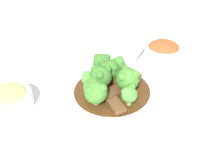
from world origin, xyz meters
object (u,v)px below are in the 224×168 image
object	(u,v)px
beef_strip_0	(114,93)
beef_strip_1	(114,103)
broccoli_floret_0	(92,87)
side_bowl_kimchi	(163,51)
broccoli_floret_4	(102,63)
broccoli_floret_5	(129,94)
broccoli_floret_8	(119,63)
serving_spoon	(127,68)
broccoli_floret_6	(128,79)
broccoli_floret_7	(101,76)
side_bowl_appetizer	(8,98)
broccoli_floret_3	(96,92)
main_plate	(112,92)
broccoli_floret_2	(110,69)
beef_strip_2	(126,78)
broccoli_floret_1	(89,79)

from	to	relation	value
beef_strip_0	beef_strip_1	size ratio (longest dim) A/B	0.83
broccoli_floret_0	side_bowl_kimchi	bearing A→B (deg)	178.98
broccoli_floret_4	beef_strip_0	bearing A→B (deg)	63.55
beef_strip_0	broccoli_floret_4	distance (m)	0.09
broccoli_floret_5	broccoli_floret_8	xyz separation A→B (m)	(-0.07, -0.10, 0.00)
side_bowl_kimchi	serving_spoon	bearing A→B (deg)	-7.21
broccoli_floret_0	broccoli_floret_4	distance (m)	0.09
side_bowl_kimchi	broccoli_floret_6	bearing A→B (deg)	11.40
broccoli_floret_7	side_bowl_appetizer	size ratio (longest dim) A/B	0.57
beef_strip_0	side_bowl_kimchi	xyz separation A→B (m)	(-0.24, -0.03, 0.00)
broccoli_floret_3	broccoli_floret_4	distance (m)	0.11
side_bowl_appetizer	broccoli_floret_6	bearing A→B (deg)	139.86
main_plate	broccoli_floret_7	size ratio (longest dim) A/B	4.83
broccoli_floret_6	side_bowl_appetizer	world-z (taller)	broccoli_floret_6
main_plate	broccoli_floret_0	bearing A→B (deg)	-16.98
broccoli_floret_8	side_bowl_appetizer	bearing A→B (deg)	-23.46
beef_strip_1	serving_spoon	bearing A→B (deg)	-150.68
broccoli_floret_0	broccoli_floret_7	distance (m)	0.04
broccoli_floret_8	beef_strip_1	bearing A→B (deg)	37.96
broccoli_floret_2	broccoli_floret_3	distance (m)	0.10
broccoli_floret_8	side_bowl_kimchi	world-z (taller)	broccoli_floret_8
beef_strip_2	broccoli_floret_6	world-z (taller)	broccoli_floret_6
broccoli_floret_0	broccoli_floret_3	bearing A→B (deg)	65.66
broccoli_floret_6	serving_spoon	world-z (taller)	broccoli_floret_6
beef_strip_1	broccoli_floret_2	bearing A→B (deg)	-131.24
broccoli_floret_3	broccoli_floret_5	bearing A→B (deg)	129.33
beef_strip_0	side_bowl_appetizer	xyz separation A→B (m)	(0.18, -0.16, -0.00)
broccoli_floret_6	serving_spoon	bearing A→B (deg)	-139.20
broccoli_floret_2	side_bowl_appetizer	size ratio (longest dim) A/B	0.48
broccoli_floret_0	serving_spoon	size ratio (longest dim) A/B	0.20
broccoli_floret_3	broccoli_floret_5	world-z (taller)	broccoli_floret_3
broccoli_floret_2	side_bowl_kimchi	world-z (taller)	broccoli_floret_2
broccoli_floret_5	broccoli_floret_8	bearing A→B (deg)	-127.03
broccoli_floret_2	side_bowl_appetizer	distance (m)	0.24
broccoli_floret_0	broccoli_floret_1	xyz separation A→B (m)	(-0.02, -0.03, -0.00)
broccoli_floret_4	broccoli_floret_7	size ratio (longest dim) A/B	0.94
broccoli_floret_1	broccoli_floret_4	distance (m)	0.06
beef_strip_2	broccoli_floret_1	bearing A→B (deg)	-29.00
broccoli_floret_0	broccoli_floret_2	size ratio (longest dim) A/B	0.87
broccoli_floret_8	broccoli_floret_2	bearing A→B (deg)	4.34
beef_strip_0	broccoli_floret_2	xyz separation A→B (m)	(-0.04, -0.05, 0.02)
beef_strip_1	broccoli_floret_5	xyz separation A→B (m)	(-0.02, 0.02, 0.02)
main_plate	broccoli_floret_5	distance (m)	0.08
beef_strip_0	side_bowl_kimchi	size ratio (longest dim) A/B	0.53
broccoli_floret_2	broccoli_floret_8	bearing A→B (deg)	-175.66
serving_spoon	broccoli_floret_8	bearing A→B (deg)	-14.40
beef_strip_1	serving_spoon	xyz separation A→B (m)	(-0.12, -0.07, 0.00)
main_plate	broccoli_floret_2	world-z (taller)	broccoli_floret_2
broccoli_floret_1	side_bowl_appetizer	xyz separation A→B (m)	(0.16, -0.10, -0.02)
beef_strip_2	side_bowl_kimchi	size ratio (longest dim) A/B	0.78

